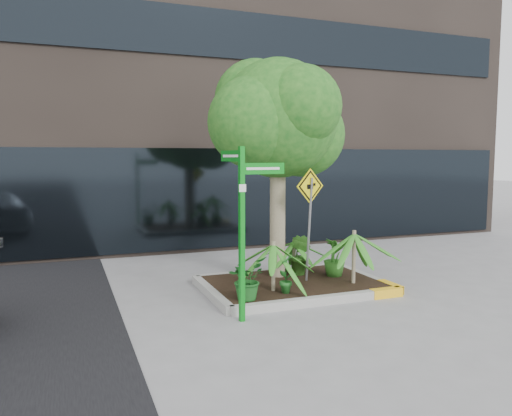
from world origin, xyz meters
name	(u,v)px	position (x,y,z in m)	size (l,w,h in m)	color
ground	(290,294)	(0.00, 0.00, 0.00)	(80.00, 80.00, 0.00)	gray
building	(196,3)	(0.50, 8.50, 7.50)	(18.00, 8.00, 15.00)	#2D2621
planter	(295,284)	(0.23, 0.27, 0.10)	(3.35, 2.36, 0.15)	#9E9E99
tree	(278,119)	(0.09, 0.82, 3.20)	(2.92, 2.59, 4.38)	gray
palm_front	(354,234)	(1.18, -0.22, 1.07)	(1.11, 1.11, 1.23)	gray
palm_left	(273,245)	(-0.41, -0.18, 0.96)	(0.98, 0.98, 1.09)	gray
palm_back	(294,242)	(0.47, 0.85, 0.80)	(0.78, 0.78, 0.87)	gray
shrub_a	(247,279)	(-1.03, -0.52, 0.50)	(0.63, 0.63, 0.70)	#164E19
shrub_b	(334,257)	(1.13, 0.40, 0.52)	(0.42, 0.42, 0.74)	#2F7122
shrub_c	(286,273)	(-0.27, -0.39, 0.50)	(0.37, 0.37, 0.70)	#216B23
shrub_d	(300,255)	(0.54, 0.70, 0.56)	(0.45, 0.45, 0.82)	#275719
street_sign_post	(243,214)	(-1.27, -1.04, 1.63)	(0.81, 0.77, 2.63)	#0B8218
cattle_sign	(310,206)	(0.47, 0.18, 1.58)	(0.63, 0.20, 2.12)	slate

